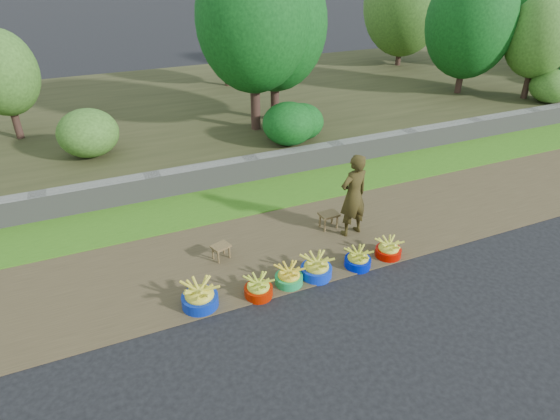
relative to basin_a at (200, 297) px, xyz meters
name	(u,v)px	position (x,y,z in m)	size (l,w,h in m)	color
ground_plane	(339,280)	(2.25, -0.28, -0.19)	(120.00, 120.00, 0.00)	black
dirt_shoulder	(305,241)	(2.25, 0.97, -0.18)	(80.00, 2.50, 0.02)	#4C4128
grass_verge	(265,194)	(2.25, 2.97, -0.17)	(80.00, 1.50, 0.04)	#3D7A1A
retaining_wall	(251,169)	(2.25, 3.82, 0.09)	(80.00, 0.35, 0.55)	slate
earth_bank	(196,110)	(2.25, 8.72, 0.06)	(80.00, 10.00, 0.50)	#393A1E
vegetation	(301,30)	(5.20, 7.37, 2.46)	(33.78, 8.46, 4.44)	#39241D
basin_a	(200,297)	(0.00, 0.00, 0.00)	(0.55, 0.55, 0.41)	#0928A3
basin_b	(258,288)	(0.90, -0.12, -0.04)	(0.45, 0.45, 0.33)	#A51700
basin_c	(289,276)	(1.45, -0.05, -0.03)	(0.45, 0.45, 0.34)	#1B9B4F
basin_d	(316,268)	(1.95, -0.05, -0.01)	(0.52, 0.52, 0.38)	#0B2FD4
basin_e	(358,259)	(2.72, -0.09, -0.03)	(0.45, 0.45, 0.34)	#0015B3
basin_f	(388,249)	(3.37, -0.05, -0.03)	(0.45, 0.45, 0.34)	#B00A00
stool_left	(221,248)	(0.66, 1.04, 0.05)	(0.36, 0.32, 0.27)	brown
stool_right	(329,216)	(2.86, 1.20, 0.08)	(0.37, 0.29, 0.31)	brown
vendor_woman	(353,196)	(3.15, 0.86, 0.64)	(0.58, 0.38, 1.60)	black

